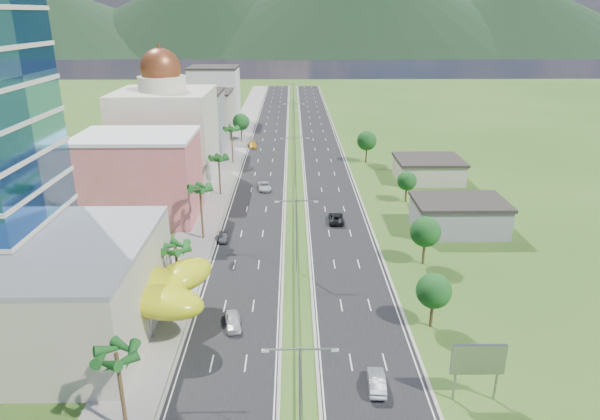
{
  "coord_description": "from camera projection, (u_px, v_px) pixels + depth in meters",
  "views": [
    {
      "loc": [
        -0.52,
        -60.27,
        35.42
      ],
      "look_at": [
        0.59,
        16.65,
        7.0
      ],
      "focal_mm": 32.0,
      "sensor_mm": 36.0,
      "label": 1
    }
  ],
  "objects": [
    {
      "name": "streetlight_median_a",
      "position": [
        300.0,
        392.0,
        43.02
      ],
      "size": [
        6.04,
        0.25,
        11.0
      ],
      "color": "gray",
      "rests_on": "ground"
    },
    {
      "name": "car_yellow_far_left",
      "position": [
        253.0,
        145.0,
        149.47
      ],
      "size": [
        2.74,
        5.21,
        1.44
      ],
      "primitive_type": "imported",
      "rotation": [
        0.0,
        0.0,
        0.15
      ],
      "color": "gold",
      "rests_on": "road_left"
    },
    {
      "name": "car_dark_far_right",
      "position": [
        336.0,
        218.0,
        95.99
      ],
      "size": [
        2.71,
        5.64,
        1.55
      ],
      "primitive_type": "imported",
      "rotation": [
        0.0,
        0.0,
        3.12
      ],
      "color": "black",
      "rests_on": "road_right"
    },
    {
      "name": "car_silver_right",
      "position": [
        377.0,
        381.0,
        53.4
      ],
      "size": [
        1.96,
        4.8,
        1.55
      ],
      "primitive_type": "imported",
      "rotation": [
        0.0,
        0.0,
        3.07
      ],
      "color": "#A4A7AC",
      "rests_on": "road_right"
    },
    {
      "name": "pink_shophouse",
      "position": [
        140.0,
        179.0,
        95.85
      ],
      "size": [
        20.0,
        15.0,
        15.0
      ],
      "primitive_type": "cube",
      "color": "#C35B50",
      "rests_on": "ground"
    },
    {
      "name": "road_right",
      "position": [
        320.0,
        144.0,
        153.32
      ],
      "size": [
        11.0,
        260.0,
        0.04
      ],
      "primitive_type": "cube",
      "color": "black",
      "rests_on": "ground"
    },
    {
      "name": "domed_building",
      "position": [
        166.0,
        131.0,
        116.08
      ],
      "size": [
        20.0,
        20.0,
        28.7
      ],
      "color": "beige",
      "rests_on": "ground"
    },
    {
      "name": "midrise_beige",
      "position": [
        205.0,
        115.0,
        161.86
      ],
      "size": [
        16.0,
        15.0,
        13.0
      ],
      "primitive_type": "cube",
      "color": "#B5AC95",
      "rests_on": "ground"
    },
    {
      "name": "road_left",
      "position": [
        268.0,
        144.0,
        153.12
      ],
      "size": [
        11.0,
        260.0,
        0.04
      ],
      "primitive_type": "cube",
      "color": "black",
      "rests_on": "ground"
    },
    {
      "name": "palm_tree_d",
      "position": [
        219.0,
        159.0,
        108.19
      ],
      "size": [
        3.6,
        3.6,
        8.6
      ],
      "color": "#47301C",
      "rests_on": "ground"
    },
    {
      "name": "streetlight_median_c",
      "position": [
        295.0,
        157.0,
        113.37
      ],
      "size": [
        6.04,
        0.25,
        11.0
      ],
      "color": "gray",
      "rests_on": "ground"
    },
    {
      "name": "midrise_white",
      "position": [
        215.0,
        95.0,
        182.57
      ],
      "size": [
        16.0,
        15.0,
        18.0
      ],
      "primitive_type": "cube",
      "color": "silver",
      "rests_on": "ground"
    },
    {
      "name": "palm_tree_e",
      "position": [
        232.0,
        130.0,
        131.38
      ],
      "size": [
        3.6,
        3.6,
        9.4
      ],
      "color": "#47301C",
      "rests_on": "ground"
    },
    {
      "name": "lime_canopy",
      "position": [
        128.0,
        287.0,
        63.05
      ],
      "size": [
        18.0,
        15.0,
        7.4
      ],
      "color": "#B7BC12",
      "rests_on": "ground"
    },
    {
      "name": "shed_near",
      "position": [
        459.0,
        217.0,
        91.77
      ],
      "size": [
        15.0,
        10.0,
        5.0
      ],
      "primitive_type": "cube",
      "color": "gray",
      "rests_on": "ground"
    },
    {
      "name": "car_white_near_left",
      "position": [
        233.0,
        321.0,
        63.84
      ],
      "size": [
        2.45,
        4.61,
        1.49
      ],
      "primitive_type": "imported",
      "rotation": [
        0.0,
        0.0,
        0.16
      ],
      "color": "silver",
      "rests_on": "road_left"
    },
    {
      "name": "palm_tree_c",
      "position": [
        200.0,
        190.0,
        86.29
      ],
      "size": [
        3.6,
        3.6,
        9.6
      ],
      "color": "#47301C",
      "rests_on": "ground"
    },
    {
      "name": "mall_podium",
      "position": [
        17.0,
        293.0,
        60.84
      ],
      "size": [
        30.0,
        24.0,
        11.0
      ],
      "primitive_type": "cube",
      "color": "#B5AC95",
      "rests_on": "ground"
    },
    {
      "name": "palm_tree_b",
      "position": [
        176.0,
        250.0,
        68.03
      ],
      "size": [
        3.6,
        3.6,
        8.1
      ],
      "color": "#47301C",
      "rests_on": "ground"
    },
    {
      "name": "leafy_tree_rd",
      "position": [
        367.0,
        141.0,
        132.77
      ],
      "size": [
        4.9,
        4.9,
        8.05
      ],
      "color": "#47301C",
      "rests_on": "ground"
    },
    {
      "name": "leafy_tree_rc",
      "position": [
        407.0,
        181.0,
        105.11
      ],
      "size": [
        3.85,
        3.85,
        6.33
      ],
      "color": "#47301C",
      "rests_on": "ground"
    },
    {
      "name": "streetlight_median_d",
      "position": [
        294.0,
        118.0,
        155.57
      ],
      "size": [
        6.04,
        0.25,
        11.0
      ],
      "color": "gray",
      "rests_on": "ground"
    },
    {
      "name": "leafy_tree_rb",
      "position": [
        425.0,
        232.0,
        78.53
      ],
      "size": [
        4.55,
        4.55,
        7.47
      ],
      "color": "#47301C",
      "rests_on": "ground"
    },
    {
      "name": "car_dark_left",
      "position": [
        223.0,
        237.0,
        88.15
      ],
      "size": [
        1.73,
        3.98,
        1.28
      ],
      "primitive_type": "imported",
      "rotation": [
        0.0,
        0.0,
        0.1
      ],
      "color": "black",
      "rests_on": "road_left"
    },
    {
      "name": "ground",
      "position": [
        297.0,
        306.0,
        68.81
      ],
      "size": [
        500.0,
        500.0,
        0.0
      ],
      "primitive_type": "plane",
      "color": "#2D5119",
      "rests_on": "ground"
    },
    {
      "name": "car_silver_mid_left",
      "position": [
        264.0,
        186.0,
        113.58
      ],
      "size": [
        3.35,
        5.81,
        1.53
      ],
      "primitive_type": "imported",
      "rotation": [
        0.0,
        0.0,
        0.16
      ],
      "color": "#B5B8BD",
      "rests_on": "road_left"
    },
    {
      "name": "leafy_tree_lfar",
      "position": [
        241.0,
        122.0,
        155.77
      ],
      "size": [
        4.9,
        4.9,
        8.05
      ],
      "color": "#47301C",
      "rests_on": "ground"
    },
    {
      "name": "midrise_grey",
      "position": [
        192.0,
        124.0,
        140.71
      ],
      "size": [
        16.0,
        15.0,
        16.0
      ],
      "primitive_type": "cube",
      "color": "gray",
      "rests_on": "ground"
    },
    {
      "name": "median_guardrail",
      "position": [
        295.0,
        158.0,
        136.12
      ],
      "size": [
        0.1,
        216.06,
        0.76
      ],
      "color": "gray",
      "rests_on": "ground"
    },
    {
      "name": "sidewalk_left",
      "position": [
        235.0,
        144.0,
        152.97
      ],
      "size": [
        7.0,
        260.0,
        0.12
      ],
      "primitive_type": "cube",
      "color": "gray",
      "rests_on": "ground"
    },
    {
      "name": "mountain_ridge",
      "position": [
        358.0,
        54.0,
        491.69
      ],
      "size": [
        860.0,
        140.0,
        90.0
      ],
      "primitive_type": null,
      "color": "black",
      "rests_on": "ground"
    },
    {
      "name": "palm_tree_a",
      "position": [
        117.0,
        358.0,
        45.18
      ],
      "size": [
        3.6,
        3.6,
        9.1
      ],
      "color": "#47301C",
      "rests_on": "ground"
    },
    {
      "name": "billboard",
      "position": [
        478.0,
        361.0,
        50.62
      ],
      "size": [
        5.2,
        0.35,
        6.2
      ],
      "color": "gray",
      "rests_on": "ground"
    },
    {
      "name": "shed_far",
      "position": [
        428.0,
        170.0,
        120.04
      ],
      "size": [
        14.0,
        12.0,
        4.4
      ],
      "primitive_type": "cube",
      "color": "#B5AC95",
      "rests_on": "ground"
    },
    {
      "name": "streetlight_median_e",
      "position": [
        294.0,
        95.0,
        197.78
      ],
      "size": [
        6.04,
        0.25,
        11.0
      ],
      "color": "gray",
      "rests_on": "ground"
    },
    {
      "name": "motorcycle",
      "position": [
        233.0,
        263.0,
        78.84
      ],
      "size": [
        0.82,
        2.18,
        1.36
      ],
      "primitive_type": "imported",
      "rotation": [
        0.0,
        0.0,
        -0.08
      ],
      "color": "black",
      "rests_on": "road_left"
    },
    {
      "name": "leafy_tree_ra",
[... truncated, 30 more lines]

